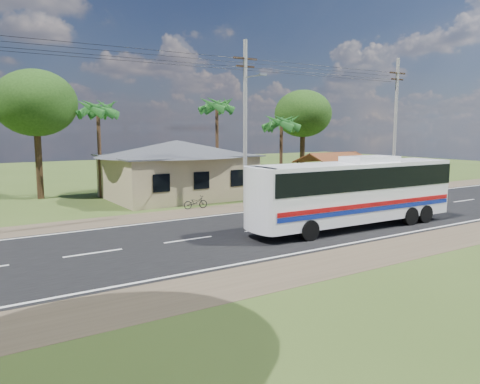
# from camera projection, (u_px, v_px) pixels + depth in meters

# --- Properties ---
(ground) EXTENTS (120.00, 120.00, 0.00)m
(ground) POSITION_uv_depth(u_px,v_px,m) (265.00, 229.00, 24.72)
(ground) COLOR #344B1A
(ground) RESTS_ON ground
(road) EXTENTS (120.00, 16.00, 0.03)m
(road) POSITION_uv_depth(u_px,v_px,m) (265.00, 229.00, 24.72)
(road) COLOR black
(road) RESTS_ON ground
(house) EXTENTS (12.40, 10.00, 5.00)m
(house) POSITION_uv_depth(u_px,v_px,m) (177.00, 163.00, 35.74)
(house) COLOR tan
(house) RESTS_ON ground
(waiting_shed) EXTENTS (5.20, 4.48, 3.35)m
(waiting_shed) POSITION_uv_depth(u_px,v_px,m) (333.00, 160.00, 38.39)
(waiting_shed) COLOR #3A2515
(waiting_shed) RESTS_ON ground
(concrete_barrier) EXTENTS (7.00, 0.30, 0.90)m
(concrete_barrier) POSITION_uv_depth(u_px,v_px,m) (350.00, 192.00, 35.74)
(concrete_barrier) COLOR #9E9E99
(concrete_barrier) RESTS_ON ground
(utility_poles) EXTENTS (32.80, 2.22, 11.00)m
(utility_poles) POSITION_uv_depth(u_px,v_px,m) (241.00, 121.00, 30.78)
(utility_poles) COLOR #9E9E99
(utility_poles) RESTS_ON ground
(palm_near) EXTENTS (2.80, 2.80, 6.70)m
(palm_near) POSITION_uv_depth(u_px,v_px,m) (281.00, 123.00, 38.20)
(palm_near) COLOR #47301E
(palm_near) RESTS_ON ground
(palm_mid) EXTENTS (2.80, 2.80, 8.20)m
(palm_mid) POSITION_uv_depth(u_px,v_px,m) (217.00, 106.00, 39.89)
(palm_mid) COLOR #47301E
(palm_mid) RESTS_ON ground
(palm_far) EXTENTS (2.80, 2.80, 7.70)m
(palm_far) POSITION_uv_depth(u_px,v_px,m) (98.00, 110.00, 35.03)
(palm_far) COLOR #47301E
(palm_far) RESTS_ON ground
(tree_behind_house) EXTENTS (6.00, 6.00, 9.61)m
(tree_behind_house) POSITION_uv_depth(u_px,v_px,m) (35.00, 103.00, 34.50)
(tree_behind_house) COLOR #47301E
(tree_behind_house) RESTS_ON ground
(tree_behind_shed) EXTENTS (5.60, 5.60, 9.02)m
(tree_behind_shed) POSITION_uv_depth(u_px,v_px,m) (303.00, 114.00, 45.72)
(tree_behind_shed) COLOR #47301E
(tree_behind_shed) RESTS_ON ground
(coach_bus) EXTENTS (12.31, 2.98, 3.80)m
(coach_bus) POSITION_uv_depth(u_px,v_px,m) (355.00, 187.00, 24.92)
(coach_bus) COLOR white
(coach_bus) RESTS_ON ground
(motorcycle) EXTENTS (1.69, 0.73, 0.86)m
(motorcycle) POSITION_uv_depth(u_px,v_px,m) (195.00, 202.00, 30.95)
(motorcycle) COLOR black
(motorcycle) RESTS_ON ground
(person) EXTENTS (0.57, 0.38, 1.52)m
(person) POSITION_uv_depth(u_px,v_px,m) (350.00, 190.00, 34.73)
(person) COLOR #1B4295
(person) RESTS_ON ground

